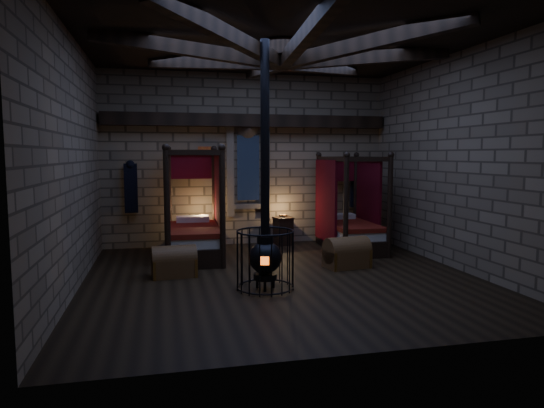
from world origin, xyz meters
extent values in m
cube|color=black|center=(0.00, 0.00, 0.00)|extent=(7.00, 7.00, 0.01)
cube|color=#847054|center=(0.00, 3.50, 2.10)|extent=(7.00, 0.02, 4.20)
cube|color=#847054|center=(0.00, -3.50, 2.10)|extent=(7.00, 0.02, 4.20)
cube|color=#847054|center=(-3.50, 0.00, 2.10)|extent=(0.02, 7.00, 4.20)
cube|color=#847054|center=(3.50, 0.00, 2.10)|extent=(0.02, 7.00, 4.20)
cube|color=black|center=(0.00, 0.00, 4.20)|extent=(7.00, 7.00, 0.01)
cube|color=black|center=(0.00, 3.32, 3.05)|extent=(6.86, 0.35, 0.30)
cylinder|color=black|center=(0.00, 0.00, 4.05)|extent=(0.70, 0.70, 0.25)
cube|color=black|center=(0.00, 3.45, 1.90)|extent=(0.55, 0.04, 1.60)
cube|color=maroon|center=(-1.00, 3.46, 2.10)|extent=(0.45, 0.03, 0.65)
cube|color=black|center=(-2.80, 3.34, 1.45)|extent=(0.30, 0.10, 1.15)
cube|color=black|center=(2.80, 3.34, 1.45)|extent=(0.30, 0.10, 1.15)
cube|color=black|center=(-1.45, 2.04, 0.19)|extent=(1.22, 2.24, 0.38)
cube|color=beige|center=(-1.45, 2.04, 0.49)|extent=(1.08, 2.06, 0.23)
cube|color=maroon|center=(-1.45, 2.04, 0.63)|extent=(1.15, 2.11, 0.11)
cube|color=beige|center=(-1.42, 2.85, 0.74)|extent=(0.75, 0.40, 0.15)
cube|color=#550710|center=(-1.41, 3.13, 1.95)|extent=(1.16, 0.09, 0.58)
cylinder|color=black|center=(-2.01, 1.01, 1.16)|extent=(0.12, 0.12, 2.32)
cylinder|color=black|center=(-1.94, 3.12, 1.16)|extent=(0.12, 0.12, 2.32)
cylinder|color=black|center=(-0.96, 0.97, 1.16)|extent=(0.12, 0.12, 2.32)
cylinder|color=black|center=(-0.88, 3.08, 1.16)|extent=(0.12, 0.12, 2.32)
cube|color=#550710|center=(-2.00, 2.38, 1.21)|extent=(0.12, 1.59, 2.06)
cube|color=#550710|center=(-0.88, 2.34, 1.21)|extent=(0.12, 1.59, 2.06)
cube|color=black|center=(2.20, 2.13, 0.18)|extent=(1.12, 2.09, 0.36)
cube|color=beige|center=(2.20, 2.13, 0.46)|extent=(1.00, 1.93, 0.22)
cube|color=maroon|center=(2.20, 2.13, 0.60)|extent=(1.06, 1.97, 0.10)
cube|color=beige|center=(2.22, 2.89, 0.69)|extent=(0.70, 0.36, 0.14)
cube|color=#550710|center=(2.22, 3.16, 1.84)|extent=(1.09, 0.08, 0.55)
cylinder|color=black|center=(1.68, 1.15, 1.09)|extent=(0.11, 0.11, 2.18)
cylinder|color=black|center=(1.73, 3.14, 1.09)|extent=(0.11, 0.11, 2.18)
cylinder|color=black|center=(2.67, 1.13, 1.09)|extent=(0.11, 0.11, 2.18)
cylinder|color=black|center=(2.72, 3.11, 1.09)|extent=(0.11, 0.11, 2.18)
cube|color=#550710|center=(1.68, 2.45, 1.14)|extent=(0.10, 1.49, 1.94)
cube|color=#550710|center=(2.73, 2.42, 1.14)|extent=(0.10, 1.49, 1.94)
cube|color=brown|center=(-1.91, 0.54, 0.17)|extent=(0.83, 0.55, 0.33)
cylinder|color=brown|center=(-1.91, 0.54, 0.33)|extent=(0.83, 0.55, 0.49)
cube|color=#B48237|center=(-2.28, 0.51, 0.17)|extent=(0.09, 0.51, 0.35)
cube|color=#B48237|center=(-1.54, 0.57, 0.17)|extent=(0.09, 0.51, 0.35)
cube|color=brown|center=(1.45, 0.50, 0.18)|extent=(0.92, 0.64, 0.35)
cylinder|color=brown|center=(1.45, 0.50, 0.35)|extent=(0.92, 0.64, 0.52)
cube|color=#B48237|center=(1.06, 0.44, 0.18)|extent=(0.13, 0.54, 0.37)
cube|color=#B48237|center=(1.84, 0.56, 0.18)|extent=(0.13, 0.54, 0.37)
cube|color=black|center=(-1.19, 3.01, 0.32)|extent=(0.43, 0.42, 0.65)
cube|color=black|center=(-1.19, 3.01, 0.66)|extent=(0.48, 0.46, 0.04)
cylinder|color=#B48237|center=(-1.19, 3.01, 0.76)|extent=(0.09, 0.09, 0.15)
cube|color=black|center=(0.81, 3.11, 0.33)|extent=(0.46, 0.45, 0.65)
cube|color=black|center=(0.81, 3.11, 0.67)|extent=(0.50, 0.49, 0.04)
cube|color=brown|center=(0.81, 3.11, 0.73)|extent=(0.19, 0.15, 0.05)
cylinder|color=black|center=(-0.46, -0.67, 0.21)|extent=(0.39, 0.39, 0.10)
sphere|color=black|center=(-0.46, -0.67, 0.54)|extent=(0.55, 0.55, 0.55)
cylinder|color=black|center=(-0.46, -0.67, 0.83)|extent=(0.27, 0.27, 0.14)
cube|color=#FF5914|center=(-0.52, -0.93, 0.54)|extent=(0.14, 0.05, 0.14)
cylinder|color=black|center=(-0.46, -0.67, 2.46)|extent=(0.15, 0.15, 3.17)
torus|color=black|center=(-0.46, -0.67, 0.04)|extent=(0.96, 0.96, 0.03)
torus|color=black|center=(-0.46, -0.67, 0.97)|extent=(0.96, 0.96, 0.03)
camera|label=1|loc=(-2.11, -8.38, 2.23)|focal=32.00mm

